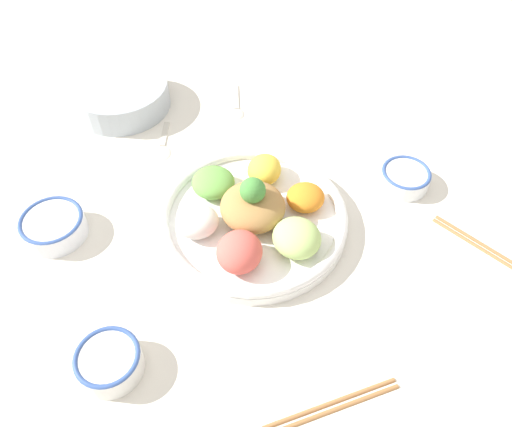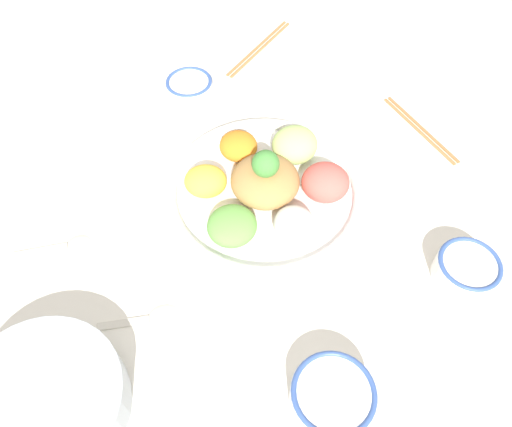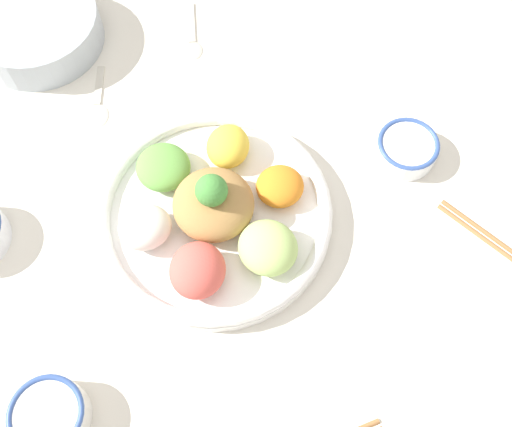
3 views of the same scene
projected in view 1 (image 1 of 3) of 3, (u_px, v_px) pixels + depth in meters
name	position (u px, v px, depth m)	size (l,w,h in m)	color
ground_plane	(238.00, 238.00, 0.89)	(2.40, 2.40, 0.00)	silver
salad_platter	(253.00, 216.00, 0.88)	(0.34, 0.34, 0.11)	white
sauce_bowl_red	(53.00, 226.00, 0.87)	(0.11, 0.11, 0.04)	white
rice_bowl_blue	(109.00, 361.00, 0.71)	(0.10, 0.10, 0.04)	white
sauce_bowl_dark	(405.00, 177.00, 0.95)	(0.09, 0.09, 0.04)	white
side_serving_bowl	(120.00, 94.00, 1.10)	(0.21, 0.21, 0.06)	#A8B2BC
chopsticks_pair_near	(495.00, 253.00, 0.86)	(0.12, 0.22, 0.01)	#9E6B3D
chopsticks_pair_far	(332.00, 406.00, 0.69)	(0.20, 0.02, 0.01)	#9E6B3D
serving_spoon_main	(236.00, 106.00, 1.12)	(0.06, 0.13, 0.01)	beige
serving_spoon_extra	(162.00, 147.00, 1.04)	(0.07, 0.12, 0.01)	beige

